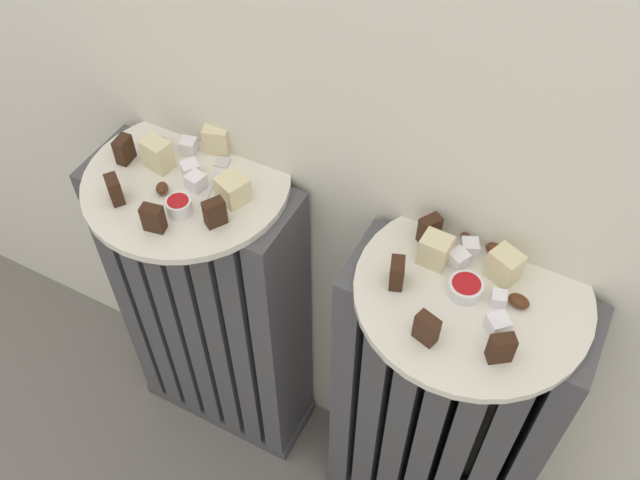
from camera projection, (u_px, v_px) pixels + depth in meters
The scene contains 32 objects.
radiator_left at pixel (214, 315), 1.31m from camera, with size 0.35×0.13×0.68m.
radiator_right at pixel (438, 417), 1.17m from camera, with size 0.35×0.13×0.68m.
plate_left at pixel (187, 181), 1.04m from camera, with size 0.31×0.31×0.01m, color silver.
plate_right at pixel (473, 293), 0.91m from camera, with size 0.31×0.31×0.01m, color silver.
dark_cake_slice_left_0 at pixel (124, 150), 1.04m from camera, with size 0.03×0.02×0.04m, color #382114.
dark_cake_slice_left_1 at pixel (115, 190), 0.99m from camera, with size 0.03×0.02×0.04m, color #382114.
dark_cake_slice_left_2 at pixel (153, 218), 0.96m from camera, with size 0.03×0.02×0.04m, color #382114.
dark_cake_slice_left_3 at pixel (215, 213), 0.96m from camera, with size 0.03×0.02×0.04m, color #382114.
marble_cake_slice_left_0 at pixel (157, 154), 1.03m from camera, with size 0.04×0.03×0.05m, color beige.
marble_cake_slice_left_1 at pixel (233, 189), 0.99m from camera, with size 0.04×0.04×0.04m, color beige.
marble_cake_slice_left_2 at pixel (217, 138), 1.06m from camera, with size 0.04×0.04×0.04m, color beige.
turkish_delight_left_0 at pixel (196, 182), 1.01m from camera, with size 0.02×0.02×0.02m, color white.
turkish_delight_left_1 at pixel (190, 170), 1.03m from camera, with size 0.02×0.02×0.02m, color white.
turkish_delight_left_2 at pixel (189, 146), 1.06m from camera, with size 0.02×0.02×0.02m, color white.
medjool_date_left_0 at pixel (162, 188), 1.01m from camera, with size 0.02×0.02×0.02m, color #4C2814.
medjool_date_left_1 at pixel (162, 142), 1.07m from camera, with size 0.03×0.02×0.02m, color #4C2814.
jam_bowl_left at pixel (179, 205), 0.98m from camera, with size 0.04×0.04×0.02m.
dark_cake_slice_right_0 at pixel (430, 229), 0.94m from camera, with size 0.03×0.02×0.04m, color #382114.
dark_cake_slice_right_1 at pixel (397, 273), 0.89m from camera, with size 0.03×0.02×0.04m, color #382114.
dark_cake_slice_right_2 at pixel (426, 329), 0.84m from camera, with size 0.03×0.02×0.04m, color #382114.
dark_cake_slice_right_3 at pixel (501, 348), 0.82m from camera, with size 0.03×0.02×0.04m, color #382114.
marble_cake_slice_right_0 at pixel (505, 266), 0.90m from camera, with size 0.04×0.03×0.05m, color beige.
marble_cake_slice_right_1 at pixel (435, 250), 0.92m from camera, with size 0.04×0.03×0.04m, color beige.
turkish_delight_right_0 at pixel (470, 248), 0.93m from camera, with size 0.02×0.02×0.02m, color white.
turkish_delight_right_1 at pixel (458, 259), 0.92m from camera, with size 0.02×0.02×0.02m, color white.
turkish_delight_right_2 at pixel (499, 299), 0.88m from camera, with size 0.02×0.02×0.02m, color white.
turkish_delight_right_3 at pixel (498, 325), 0.85m from camera, with size 0.02×0.02×0.02m, color white.
medjool_date_right_0 at pixel (519, 301), 0.88m from camera, with size 0.03×0.02×0.01m, color #4C2814.
medjool_date_right_1 at pixel (495, 248), 0.94m from camera, with size 0.02×0.02×0.02m, color #4C2814.
medjool_date_right_2 at pixel (469, 233), 0.96m from camera, with size 0.03×0.01×0.02m, color #4C2814.
jam_bowl_right at pixel (466, 287), 0.89m from camera, with size 0.05×0.05×0.02m.
fork at pixel (215, 177), 1.04m from camera, with size 0.04×0.10×0.00m.
Camera 1 is at (0.29, -0.29, 1.42)m, focal length 39.38 mm.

